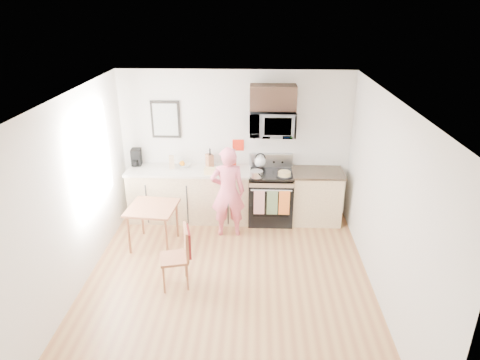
{
  "coord_description": "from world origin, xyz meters",
  "views": [
    {
      "loc": [
        0.37,
        -4.84,
        3.67
      ],
      "look_at": [
        0.13,
        1.0,
        1.18
      ],
      "focal_mm": 32.0,
      "sensor_mm": 36.0,
      "label": 1
    }
  ],
  "objects_px": {
    "dining_table": "(152,211)",
    "cake": "(284,174)",
    "person": "(228,192)",
    "microwave": "(272,123)",
    "range": "(270,198)",
    "chair": "(183,248)"
  },
  "relations": [
    {
      "from": "person",
      "to": "range",
      "type": "bearing_deg",
      "value": -149.09
    },
    {
      "from": "person",
      "to": "cake",
      "type": "bearing_deg",
      "value": -165.3
    },
    {
      "from": "dining_table",
      "to": "cake",
      "type": "height_order",
      "value": "cake"
    },
    {
      "from": "dining_table",
      "to": "cake",
      "type": "distance_m",
      "value": 2.24
    },
    {
      "from": "cake",
      "to": "microwave",
      "type": "bearing_deg",
      "value": 126.49
    },
    {
      "from": "dining_table",
      "to": "person",
      "type": "bearing_deg",
      "value": 18.42
    },
    {
      "from": "person",
      "to": "chair",
      "type": "bearing_deg",
      "value": 64.0
    },
    {
      "from": "person",
      "to": "cake",
      "type": "height_order",
      "value": "person"
    },
    {
      "from": "microwave",
      "to": "dining_table",
      "type": "relative_size",
      "value": 1.05
    },
    {
      "from": "dining_table",
      "to": "microwave",
      "type": "bearing_deg",
      "value": 28.49
    },
    {
      "from": "range",
      "to": "dining_table",
      "type": "relative_size",
      "value": 1.6
    },
    {
      "from": "cake",
      "to": "chair",
      "type": "bearing_deg",
      "value": -129.88
    },
    {
      "from": "chair",
      "to": "cake",
      "type": "height_order",
      "value": "cake"
    },
    {
      "from": "range",
      "to": "microwave",
      "type": "relative_size",
      "value": 1.53
    },
    {
      "from": "chair",
      "to": "range",
      "type": "bearing_deg",
      "value": 43.57
    },
    {
      "from": "chair",
      "to": "cake",
      "type": "distance_m",
      "value": 2.29
    },
    {
      "from": "range",
      "to": "chair",
      "type": "height_order",
      "value": "range"
    },
    {
      "from": "person",
      "to": "dining_table",
      "type": "height_order",
      "value": "person"
    },
    {
      "from": "person",
      "to": "chair",
      "type": "distance_m",
      "value": 1.5
    },
    {
      "from": "microwave",
      "to": "dining_table",
      "type": "xyz_separation_m",
      "value": [
        -1.87,
        -1.02,
        -1.16
      ]
    },
    {
      "from": "chair",
      "to": "cake",
      "type": "xyz_separation_m",
      "value": [
        1.45,
        1.73,
        0.4
      ]
    },
    {
      "from": "person",
      "to": "dining_table",
      "type": "bearing_deg",
      "value": 12.92
    }
  ]
}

